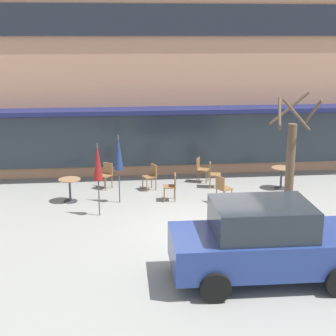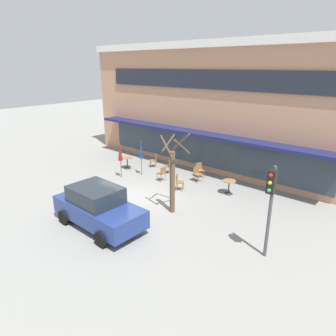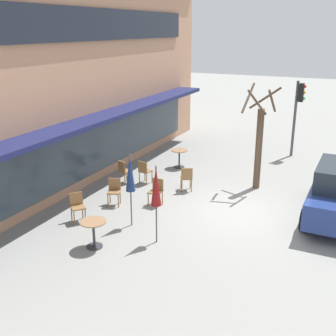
# 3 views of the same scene
# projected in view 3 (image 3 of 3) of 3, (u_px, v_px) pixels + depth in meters

# --- Properties ---
(ground_plane) EXTENTS (80.00, 80.00, 0.00)m
(ground_plane) POSITION_uv_depth(u_px,v_px,m) (246.00, 213.00, 13.37)
(ground_plane) COLOR gray
(cafe_table_near_wall) EXTENTS (0.70, 0.70, 0.76)m
(cafe_table_near_wall) POSITION_uv_depth(u_px,v_px,m) (94.00, 230.00, 11.13)
(cafe_table_near_wall) COLOR #333338
(cafe_table_near_wall) RESTS_ON ground
(cafe_table_streetside) EXTENTS (0.70, 0.70, 0.76)m
(cafe_table_streetside) POSITION_uv_depth(u_px,v_px,m) (179.00, 156.00, 17.57)
(cafe_table_streetside) COLOR #333338
(cafe_table_streetside) RESTS_ON ground
(patio_umbrella_green_folded) EXTENTS (0.28, 0.28, 2.20)m
(patio_umbrella_green_folded) POSITION_uv_depth(u_px,v_px,m) (130.00, 173.00, 12.03)
(patio_umbrella_green_folded) COLOR #4C4C51
(patio_umbrella_green_folded) RESTS_ON ground
(patio_umbrella_cream_folded) EXTENTS (0.28, 0.28, 2.20)m
(patio_umbrella_cream_folded) POSITION_uv_depth(u_px,v_px,m) (156.00, 186.00, 11.05)
(patio_umbrella_cream_folded) COLOR #4C4C51
(patio_umbrella_cream_folded) RESTS_ON ground
(cafe_chair_0) EXTENTS (0.56, 0.56, 0.89)m
(cafe_chair_0) POSITION_uv_depth(u_px,v_px,m) (77.00, 205.00, 12.66)
(cafe_chair_0) COLOR olive
(cafe_chair_0) RESTS_ON ground
(cafe_chair_1) EXTENTS (0.54, 0.54, 0.89)m
(cafe_chair_1) POSITION_uv_depth(u_px,v_px,m) (187.00, 177.00, 15.02)
(cafe_chair_1) COLOR olive
(cafe_chair_1) RESTS_ON ground
(cafe_chair_2) EXTENTS (0.52, 0.52, 0.89)m
(cafe_chair_2) POSITION_uv_depth(u_px,v_px,m) (114.00, 190.00, 13.85)
(cafe_chair_2) COLOR olive
(cafe_chair_2) RESTS_ON ground
(cafe_chair_3) EXTENTS (0.52, 0.52, 0.89)m
(cafe_chair_3) POSITION_uv_depth(u_px,v_px,m) (124.00, 170.00, 15.74)
(cafe_chair_3) COLOR olive
(cafe_chair_3) RESTS_ON ground
(cafe_chair_4) EXTENTS (0.43, 0.43, 0.89)m
(cafe_chair_4) POSITION_uv_depth(u_px,v_px,m) (156.00, 190.00, 13.84)
(cafe_chair_4) COLOR olive
(cafe_chair_4) RESTS_ON ground
(cafe_chair_5) EXTENTS (0.46, 0.46, 0.89)m
(cafe_chair_5) POSITION_uv_depth(u_px,v_px,m) (144.00, 170.00, 15.73)
(cafe_chair_5) COLOR olive
(cafe_chair_5) RESTS_ON ground
(street_tree) EXTENTS (1.07, 1.14, 3.73)m
(street_tree) POSITION_uv_depth(u_px,v_px,m) (259.00, 142.00, 14.95)
(street_tree) COLOR brown
(street_tree) RESTS_ON ground
(traffic_light_pole) EXTENTS (0.26, 0.44, 3.40)m
(traffic_light_pole) POSITION_uv_depth(u_px,v_px,m) (298.00, 106.00, 18.57)
(traffic_light_pole) COLOR #47474C
(traffic_light_pole) RESTS_ON ground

